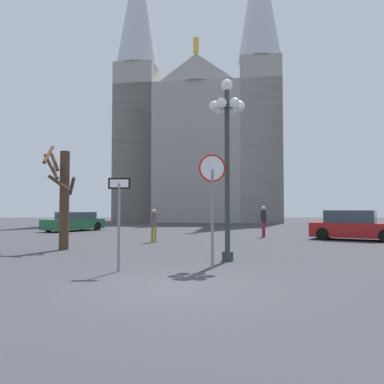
# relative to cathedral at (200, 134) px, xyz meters

# --- Properties ---
(ground_plane) EXTENTS (120.00, 120.00, 0.00)m
(ground_plane) POSITION_rel_cathedral_xyz_m (-1.66, -39.62, -11.17)
(ground_plane) COLOR #38383D
(cathedral) EXTENTS (21.17, 15.52, 35.72)m
(cathedral) POSITION_rel_cathedral_xyz_m (0.00, 0.00, 0.00)
(cathedral) COLOR gray
(cathedral) RESTS_ON ground
(stop_sign) EXTENTS (0.75, 0.21, 3.13)m
(stop_sign) POSITION_rel_cathedral_xyz_m (-0.65, -37.08, -8.98)
(stop_sign) COLOR slate
(stop_sign) RESTS_ON ground
(one_way_arrow_sign) EXTENTS (0.57, 0.07, 2.44)m
(one_way_arrow_sign) POSITION_rel_cathedral_xyz_m (-3.12, -37.61, -9.63)
(one_way_arrow_sign) COLOR slate
(one_way_arrow_sign) RESTS_ON ground
(street_lamp) EXTENTS (1.14, 1.03, 5.74)m
(street_lamp) POSITION_rel_cathedral_xyz_m (-0.09, -35.66, -7.33)
(street_lamp) COLOR #2D3833
(street_lamp) RESTS_ON ground
(bare_tree) EXTENTS (1.35, 1.47, 4.25)m
(bare_tree) POSITION_rel_cathedral_xyz_m (-6.33, -32.47, -9.01)
(bare_tree) COLOR #473323
(bare_tree) RESTS_ON ground
(parked_car_near_green) EXTENTS (3.96, 4.67, 1.37)m
(parked_car_near_green) POSITION_rel_cathedral_xyz_m (-9.70, -20.08, -10.52)
(parked_car_near_green) COLOR #1E5B38
(parked_car_near_green) RESTS_ON ground
(parked_car_far_red) EXTENTS (4.55, 3.70, 1.54)m
(parked_car_far_red) POSITION_rel_cathedral_xyz_m (7.22, -27.99, -10.45)
(parked_car_far_red) COLOR maroon
(parked_car_far_red) RESTS_ON ground
(pedestrian_walking) EXTENTS (0.32, 0.32, 1.60)m
(pedestrian_walking) POSITION_rel_cathedral_xyz_m (-3.02, -29.19, -10.21)
(pedestrian_walking) COLOR olive
(pedestrian_walking) RESTS_ON ground
(pedestrian_standing) EXTENTS (0.32, 0.32, 1.77)m
(pedestrian_standing) POSITION_rel_cathedral_xyz_m (2.94, -25.97, -10.09)
(pedestrian_standing) COLOR maroon
(pedestrian_standing) RESTS_ON ground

